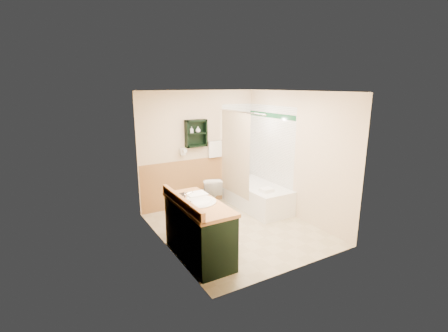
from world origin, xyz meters
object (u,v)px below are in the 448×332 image
Objects in this scene: bathtub at (258,196)px; hair_dryer at (182,152)px; wall_shelf at (196,133)px; soap_bottle_a at (192,131)px; vanity at (199,230)px; toilet at (211,192)px; vanity_book at (178,190)px; soap_bottle_b at (198,130)px.

hair_dryer is at bearing 149.63° from bathtub.
soap_bottle_a is at bearing -177.15° from wall_shelf.
hair_dryer is 0.18× the size of vanity.
wall_shelf reaches higher than soap_bottle_a.
toilet is 3.24× the size of vanity_book.
soap_bottle_a is at bearing -20.74° from toilet.
vanity_book is at bearing -121.65° from soap_bottle_a.
toilet is at bearing -58.28° from soap_bottle_b.
bathtub is 12.27× the size of soap_bottle_b.
hair_dryer reaches higher than bathtub.
soap_bottle_b reaches higher than toilet.
vanity_book is (-2.08, -0.81, 0.72)m from bathtub.
soap_bottle_a is 0.14m from soap_bottle_b.
soap_bottle_a is at bearing -8.55° from hair_dryer.
wall_shelf is 4.25× the size of soap_bottle_a.
vanity_book is 1.61× the size of soap_bottle_a.
vanity_book is (-0.76, -1.59, -0.23)m from hair_dryer.
bathtub is 1.84m from soap_bottle_b.
vanity is 6.50× the size of vanity_book.
bathtub is 11.58× the size of soap_bottle_a.
soap_bottle_a reaches higher than vanity_book.
bathtub is at bearing -33.56° from soap_bottle_a.
wall_shelf is 1.26m from toilet.
bathtub is at bearing -36.25° from wall_shelf.
hair_dryer is 1.04m from toilet.
soap_bottle_a is 1.06× the size of soap_bottle_b.
soap_bottle_b reaches higher than hair_dryer.
wall_shelf is at bearing 172.93° from soap_bottle_b.
bathtub is at bearing 168.68° from toilet.
wall_shelf reaches higher than toilet.
vanity is at bearing -148.57° from bathtub.
soap_bottle_b reaches higher than soap_bottle_a.
bathtub is 1.91m from soap_bottle_a.
soap_bottle_a is (0.96, 1.56, 0.63)m from vanity_book.
vanity_book is 1.71× the size of soap_bottle_b.
vanity is at bearing -115.97° from soap_bottle_b.
wall_shelf reaches higher than hair_dryer.
wall_shelf is at bearing 2.85° from soap_bottle_a.
hair_dryer is 0.16× the size of bathtub.
soap_bottle_b is at bearing 64.03° from vanity.
hair_dryer is at bearing 63.63° from vanity_book.
soap_bottle_a is at bearing 57.58° from vanity_book.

